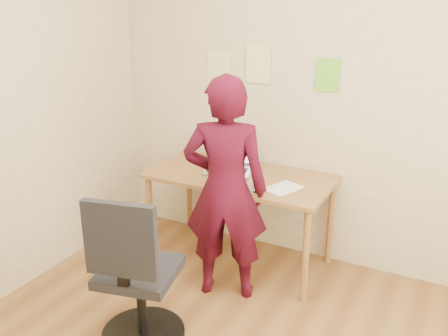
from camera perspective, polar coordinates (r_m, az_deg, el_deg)
The scene contains 10 objects.
room at distance 2.26m, azimuth -2.21°, elevation 0.71°, with size 3.58×3.58×2.78m.
desk at distance 3.86m, azimuth 1.84°, elevation -2.03°, with size 1.40×0.70×0.74m.
laptop at distance 3.93m, azimuth 0.65°, elevation 0.56°, with size 0.44×0.41×0.26m.
paper_sheet at distance 3.61m, azimuth 6.81°, elevation -2.29°, with size 0.19×0.27×0.00m, color white.
phone at distance 3.56m, azimuth 3.79°, elevation -2.43°, with size 0.11×0.13×0.01m.
wall_note_left at distance 4.12m, azimuth -0.49°, elevation 11.15°, with size 0.21×0.00×0.30m, color #E4DE88.
wall_note_mid at distance 3.96m, azimuth 3.94°, elevation 11.80°, with size 0.21×0.00×0.30m, color #E4DE88.
wall_note_right at distance 3.78m, azimuth 11.74°, elevation 10.35°, with size 0.18×0.00×0.24m, color #6ACB2D.
office_chair at distance 3.11m, azimuth -10.10°, elevation -12.72°, with size 0.53×0.55×1.01m.
person at distance 3.41m, azimuth 0.17°, elevation -2.51°, with size 0.58×0.38×1.59m, color #3B0817.
Camera 1 is at (1.07, -1.85, 2.09)m, focal length 40.00 mm.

